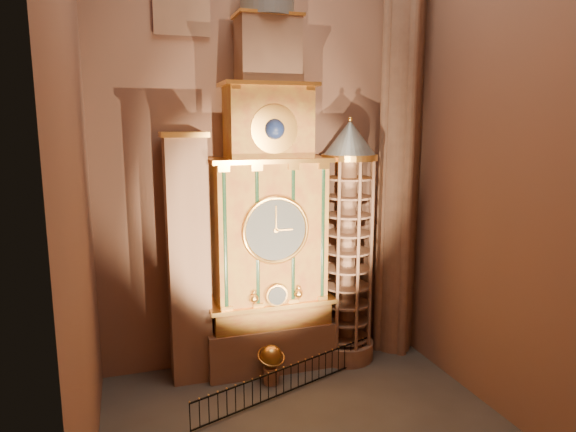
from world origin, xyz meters
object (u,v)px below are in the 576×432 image
object	(u,v)px
portrait_tower	(188,258)
stair_turret	(348,245)
celestial_globe	(271,361)
iron_railing	(291,378)
astronomical_clock	(269,217)

from	to	relation	value
portrait_tower	stair_turret	distance (m)	6.91
celestial_globe	iron_railing	xyz separation A→B (m)	(0.55, -0.94, -0.39)
portrait_tower	celestial_globe	bearing A→B (deg)	-27.21
portrait_tower	iron_railing	world-z (taller)	portrait_tower
stair_turret	iron_railing	size ratio (longest dim) A/B	1.30
celestial_globe	iron_railing	size ratio (longest dim) A/B	0.20
astronomical_clock	celestial_globe	distance (m)	5.91
astronomical_clock	celestial_globe	world-z (taller)	astronomical_clock
stair_turret	celestial_globe	xyz separation A→B (m)	(-3.88, -1.27, -4.28)
portrait_tower	celestial_globe	distance (m)	5.37
astronomical_clock	stair_turret	world-z (taller)	astronomical_clock
astronomical_clock	celestial_globe	size ratio (longest dim) A/B	10.14
astronomical_clock	stair_turret	xyz separation A→B (m)	(3.50, -0.26, -1.41)
portrait_tower	stair_turret	world-z (taller)	stair_turret
portrait_tower	celestial_globe	xyz separation A→B (m)	(3.02, -1.55, -4.16)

